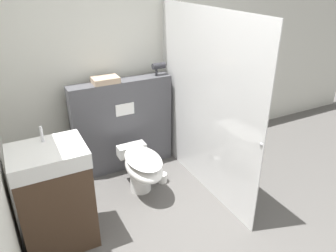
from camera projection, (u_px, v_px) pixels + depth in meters
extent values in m
cube|color=silver|center=(124.00, 62.00, 3.84)|extent=(8.00, 0.06, 2.50)
cube|color=#4C4C51|center=(123.00, 125.00, 3.91)|extent=(1.20, 0.20, 1.11)
cube|color=white|center=(125.00, 109.00, 3.72)|extent=(0.22, 0.01, 0.14)
cube|color=silver|center=(203.00, 104.00, 3.42)|extent=(0.01, 1.85, 1.94)
sphere|color=#B2B2B7|center=(262.00, 144.00, 2.72)|extent=(0.04, 0.04, 0.04)
cylinder|color=white|center=(140.00, 177.00, 3.62)|extent=(0.23, 0.23, 0.33)
ellipsoid|color=white|center=(144.00, 167.00, 3.46)|extent=(0.36, 0.59, 0.20)
ellipsoid|color=white|center=(143.00, 158.00, 3.41)|extent=(0.35, 0.57, 0.02)
cube|color=white|center=(132.00, 150.00, 3.71)|extent=(0.32, 0.14, 0.13)
cube|color=#473323|center=(56.00, 204.00, 2.83)|extent=(0.59, 0.47, 0.83)
cube|color=white|center=(47.00, 156.00, 2.62)|extent=(0.60, 0.48, 0.14)
cylinder|color=silver|center=(42.00, 134.00, 2.66)|extent=(0.02, 0.02, 0.14)
cylinder|color=#2D2D33|center=(159.00, 66.00, 3.81)|extent=(0.16, 0.07, 0.07)
cone|color=#2D2D33|center=(166.00, 65.00, 3.85)|extent=(0.03, 0.06, 0.06)
cylinder|color=#2D2D33|center=(156.00, 71.00, 3.82)|extent=(0.03, 0.03, 0.10)
cube|color=tan|center=(105.00, 80.00, 3.58)|extent=(0.29, 0.20, 0.06)
cylinder|color=white|center=(162.00, 178.00, 3.80)|extent=(0.11, 0.11, 0.11)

